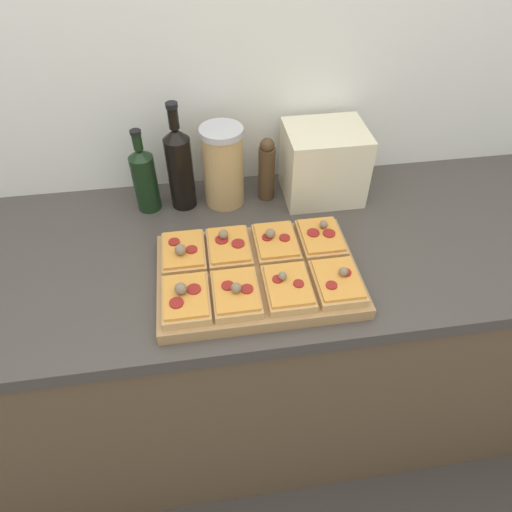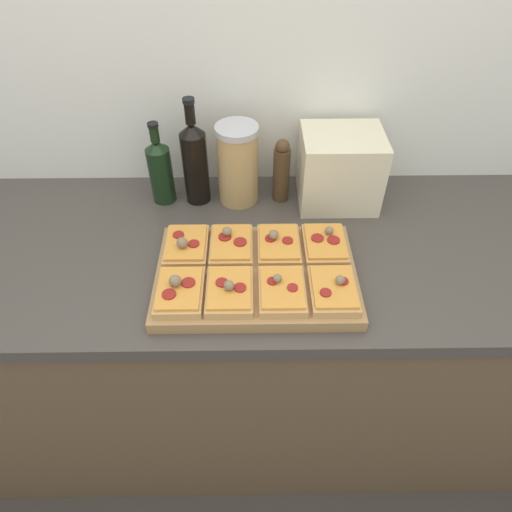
{
  "view_description": "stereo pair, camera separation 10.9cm",
  "coord_description": "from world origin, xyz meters",
  "px_view_note": "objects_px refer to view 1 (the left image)",
  "views": [
    {
      "loc": [
        -0.06,
        -0.57,
        1.74
      ],
      "look_at": [
        0.06,
        0.22,
        0.97
      ],
      "focal_mm": 32.0,
      "sensor_mm": 36.0,
      "label": 1
    },
    {
      "loc": [
        0.05,
        -0.58,
        1.74
      ],
      "look_at": [
        0.06,
        0.22,
        0.97
      ],
      "focal_mm": 32.0,
      "sensor_mm": 36.0,
      "label": 2
    }
  ],
  "objects_px": {
    "wine_bottle": "(180,167)",
    "pepper_mill": "(267,169)",
    "cutting_board": "(258,275)",
    "toaster_oven": "(324,163)",
    "olive_oil_bottle": "(145,178)",
    "grain_jar_tall": "(223,166)"
  },
  "relations": [
    {
      "from": "wine_bottle",
      "to": "grain_jar_tall",
      "type": "distance_m",
      "value": 0.12
    },
    {
      "from": "olive_oil_bottle",
      "to": "wine_bottle",
      "type": "xyz_separation_m",
      "value": [
        0.1,
        -0.0,
        0.03
      ]
    },
    {
      "from": "wine_bottle",
      "to": "pepper_mill",
      "type": "distance_m",
      "value": 0.25
    },
    {
      "from": "olive_oil_bottle",
      "to": "toaster_oven",
      "type": "xyz_separation_m",
      "value": [
        0.51,
        -0.01,
        0.0
      ]
    },
    {
      "from": "wine_bottle",
      "to": "pepper_mill",
      "type": "bearing_deg",
      "value": 0.0
    },
    {
      "from": "olive_oil_bottle",
      "to": "toaster_oven",
      "type": "distance_m",
      "value": 0.51
    },
    {
      "from": "grain_jar_tall",
      "to": "cutting_board",
      "type": "bearing_deg",
      "value": -81.92
    },
    {
      "from": "pepper_mill",
      "to": "toaster_oven",
      "type": "distance_m",
      "value": 0.17
    },
    {
      "from": "wine_bottle",
      "to": "pepper_mill",
      "type": "height_order",
      "value": "wine_bottle"
    },
    {
      "from": "wine_bottle",
      "to": "toaster_oven",
      "type": "distance_m",
      "value": 0.41
    },
    {
      "from": "cutting_board",
      "to": "grain_jar_tall",
      "type": "bearing_deg",
      "value": 98.08
    },
    {
      "from": "grain_jar_tall",
      "to": "toaster_oven",
      "type": "relative_size",
      "value": 0.95
    },
    {
      "from": "toaster_oven",
      "to": "cutting_board",
      "type": "bearing_deg",
      "value": -126.33
    },
    {
      "from": "toaster_oven",
      "to": "grain_jar_tall",
      "type": "bearing_deg",
      "value": 178.81
    },
    {
      "from": "grain_jar_tall",
      "to": "pepper_mill",
      "type": "relative_size",
      "value": 1.21
    },
    {
      "from": "olive_oil_bottle",
      "to": "wine_bottle",
      "type": "distance_m",
      "value": 0.1
    },
    {
      "from": "pepper_mill",
      "to": "toaster_oven",
      "type": "bearing_deg",
      "value": -2.09
    },
    {
      "from": "olive_oil_bottle",
      "to": "grain_jar_tall",
      "type": "bearing_deg",
      "value": -0.0
    },
    {
      "from": "olive_oil_bottle",
      "to": "toaster_oven",
      "type": "height_order",
      "value": "olive_oil_bottle"
    },
    {
      "from": "cutting_board",
      "to": "wine_bottle",
      "type": "height_order",
      "value": "wine_bottle"
    },
    {
      "from": "olive_oil_bottle",
      "to": "pepper_mill",
      "type": "relative_size",
      "value": 1.26
    },
    {
      "from": "wine_bottle",
      "to": "cutting_board",
      "type": "bearing_deg",
      "value": -63.45
    }
  ]
}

